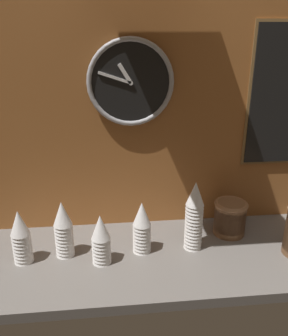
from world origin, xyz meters
The scene contains 9 objects.
ground_plane centered at (0.00, 0.00, -0.02)m, with size 1.60×0.56×0.04m, color slate.
wall_tiled_back centered at (0.00, 0.27, 0.53)m, with size 1.60×0.03×1.05m.
cup_stack_center_right centered at (0.09, 0.02, 0.15)m, with size 0.07×0.07×0.29m.
cup_stack_center_left centered at (-0.28, -0.04, 0.10)m, with size 0.07×0.07×0.20m.
cup_stack_left centered at (-0.42, 0.03, 0.12)m, with size 0.07×0.07×0.23m.
cup_stack_center centered at (-0.12, 0.02, 0.11)m, with size 0.07×0.07×0.22m.
cup_stack_far_left centered at (-0.58, 0.00, 0.11)m, with size 0.07×0.07×0.22m.
bowl_stack_right centered at (0.27, 0.11, 0.08)m, with size 0.14×0.14×0.15m.
wall_clock centered at (-0.14, 0.23, 0.64)m, with size 0.35×0.03×0.35m.
Camera 1 is at (-0.24, -1.19, 0.84)m, focal length 38.00 mm.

